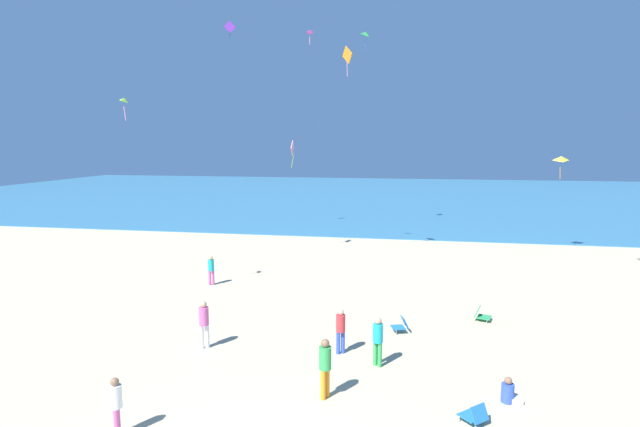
{
  "coord_description": "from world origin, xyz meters",
  "views": [
    {
      "loc": [
        2.98,
        -9.19,
        6.86
      ],
      "look_at": [
        0.0,
        7.31,
        4.47
      ],
      "focal_mm": 28.14,
      "sensor_mm": 36.0,
      "label": 1
    }
  ],
  "objects": [
    {
      "name": "kite_purple",
      "position": [
        -9.47,
        24.93,
        14.67
      ],
      "size": [
        0.71,
        0.49,
        1.13
      ],
      "rotation": [
        0.0,
        0.0,
        3.87
      ],
      "color": "purple"
    },
    {
      "name": "kite_magenta",
      "position": [
        -2.82,
        19.54,
        13.0
      ],
      "size": [
        0.46,
        0.45,
        0.81
      ],
      "rotation": [
        0.0,
        0.0,
        0.73
      ],
      "color": "#DB3DA8"
    },
    {
      "name": "person_5",
      "position": [
        0.87,
        6.28,
        0.87
      ],
      "size": [
        0.42,
        0.42,
        1.51
      ],
      "rotation": [
        0.0,
        0.0,
        2.13
      ],
      "color": "blue",
      "rests_on": "ground_plane"
    },
    {
      "name": "beach_chair_mid_beach",
      "position": [
        2.78,
        8.49,
        0.29
      ],
      "size": [
        0.7,
        0.63,
        0.59
      ],
      "rotation": [
        0.0,
        0.0,
        3.45
      ],
      "color": "#2370B2",
      "rests_on": "ground_plane"
    },
    {
      "name": "ground_plane",
      "position": [
        0.0,
        10.0,
        0.0
      ],
      "size": [
        120.0,
        120.0,
        0.0
      ],
      "primitive_type": "plane",
      "color": "#C6B58C"
    },
    {
      "name": "beach_chair_far_right",
      "position": [
        4.68,
        2.76,
        0.23
      ],
      "size": [
        0.77,
        0.78,
        0.53
      ],
      "rotation": [
        0.0,
        0.0,
        2.31
      ],
      "color": "#2370B2",
      "rests_on": "ground_plane"
    },
    {
      "name": "person_3",
      "position": [
        5.71,
        4.0,
        0.26
      ],
      "size": [
        0.56,
        0.34,
        0.7
      ],
      "rotation": [
        0.0,
        0.0,
        6.26
      ],
      "color": "blue",
      "rests_on": "ground_plane"
    },
    {
      "name": "person_2",
      "position": [
        -6.38,
        13.05,
        0.83
      ],
      "size": [
        0.36,
        0.36,
        1.43
      ],
      "rotation": [
        0.0,
        0.0,
        5.04
      ],
      "color": "#D8599E",
      "rests_on": "ground_plane"
    },
    {
      "name": "kite_yellow",
      "position": [
        11.82,
        22.96,
        5.89
      ],
      "size": [
        0.81,
        0.68,
        1.41
      ],
      "rotation": [
        0.0,
        0.0,
        3.32
      ],
      "color": "yellow"
    },
    {
      "name": "kite_green",
      "position": [
        -0.5,
        28.93,
        14.72
      ],
      "size": [
        0.85,
        0.96,
        1.43
      ],
      "rotation": [
        0.0,
        0.0,
        1.23
      ],
      "color": "green"
    },
    {
      "name": "kite_pink",
      "position": [
        -4.07,
        20.5,
        6.47
      ],
      "size": [
        0.19,
        0.91,
        1.64
      ],
      "rotation": [
        0.0,
        0.0,
        1.62
      ],
      "color": "pink"
    },
    {
      "name": "kite_lime",
      "position": [
        -8.54,
        9.87,
        8.55
      ],
      "size": [
        0.35,
        0.43,
        0.94
      ],
      "rotation": [
        0.0,
        0.0,
        4.82
      ],
      "color": "#99DB33"
    },
    {
      "name": "ocean_water",
      "position": [
        0.0,
        56.15,
        0.03
      ],
      "size": [
        120.0,
        60.0,
        0.05
      ],
      "primitive_type": "cube",
      "color": "teal",
      "rests_on": "ground_plane"
    },
    {
      "name": "beach_chair_far_left",
      "position": [
        5.82,
        10.31,
        0.23
      ],
      "size": [
        0.73,
        0.69,
        0.52
      ],
      "rotation": [
        0.0,
        0.0,
        6.0
      ],
      "color": "#2D9956",
      "rests_on": "ground_plane"
    },
    {
      "name": "person_6",
      "position": [
        0.86,
        3.35,
        0.96
      ],
      "size": [
        0.44,
        0.44,
        1.66
      ],
      "rotation": [
        0.0,
        0.0,
        5.87
      ],
      "color": "orange",
      "rests_on": "ground_plane"
    },
    {
      "name": "person_0",
      "position": [
        2.12,
        5.57,
        0.9
      ],
      "size": [
        0.43,
        0.43,
        1.55
      ],
      "rotation": [
        0.0,
        0.0,
        0.95
      ],
      "color": "green",
      "rests_on": "ground_plane"
    },
    {
      "name": "person_4",
      "position": [
        -3.68,
        5.9,
        0.94
      ],
      "size": [
        0.45,
        0.45,
        1.63
      ],
      "rotation": [
        0.0,
        0.0,
        5.3
      ],
      "color": "white",
      "rests_on": "ground_plane"
    },
    {
      "name": "kite_orange",
      "position": [
        -0.53,
        18.53,
        11.49
      ],
      "size": [
        0.63,
        0.76,
        1.6
      ],
      "rotation": [
        0.0,
        0.0,
        2.05
      ],
      "color": "orange"
    },
    {
      "name": "person_1",
      "position": [
        -3.65,
        0.72,
        0.84
      ],
      "size": [
        0.38,
        0.38,
        1.45
      ],
      "rotation": [
        0.0,
        0.0,
        0.43
      ],
      "color": "#D8599E",
      "rests_on": "ground_plane"
    }
  ]
}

